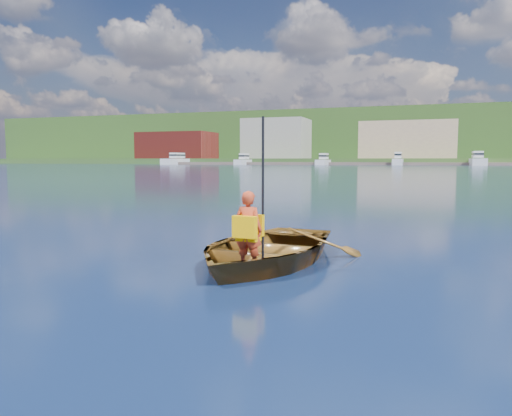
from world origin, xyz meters
name	(u,v)px	position (x,y,z in m)	size (l,w,h in m)	color
ground	(300,260)	(0.00, 0.00, 0.00)	(600.00, 600.00, 0.00)	#0B1B3A
rowboat	(265,249)	(-0.47, -0.42, 0.22)	(2.91, 3.83, 0.75)	brown
child_paddler	(249,229)	(-0.40, -1.33, 0.66)	(0.42, 0.36, 2.10)	#C13C1E
shoreline	(425,141)	(0.00, 236.61, 10.32)	(400.00, 140.00, 22.00)	#325726
dock	(430,164)	(2.27, 148.00, 0.40)	(159.94, 13.91, 0.80)	brown
waterfront_buildings	(399,141)	(-7.74, 165.00, 7.74)	(202.00, 16.00, 14.00)	brown
marina_yachts	(386,160)	(-10.10, 143.32, 1.38)	(147.03, 13.87, 4.18)	silver
hillside_trees	(399,123)	(-11.94, 241.12, 18.97)	(316.52, 84.58, 25.98)	#382314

